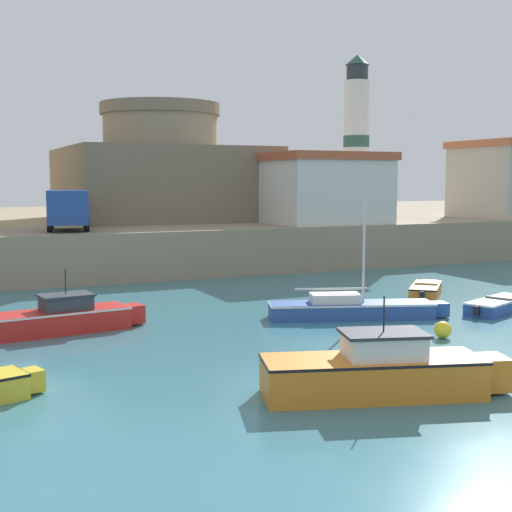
# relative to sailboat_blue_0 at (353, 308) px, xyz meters

# --- Properties ---
(ground_plane) EXTENTS (200.00, 200.00, 0.00)m
(ground_plane) POSITION_rel_sailboat_blue_0_xyz_m (-0.11, -8.43, -0.40)
(ground_plane) COLOR teal
(quay_seawall) EXTENTS (120.00, 40.00, 2.66)m
(quay_seawall) POSITION_rel_sailboat_blue_0_xyz_m (-0.11, 32.76, 0.93)
(quay_seawall) COLOR gray
(quay_seawall) RESTS_ON ground
(sailboat_blue_0) EXTENTS (7.05, 3.54, 4.66)m
(sailboat_blue_0) POSITION_rel_sailboat_blue_0_xyz_m (0.00, 0.00, 0.00)
(sailboat_blue_0) COLOR #284C9E
(sailboat_blue_0) RESTS_ON ground
(motorboat_red_2) EXTENTS (5.66, 2.23, 2.26)m
(motorboat_red_2) POSITION_rel_sailboat_blue_0_xyz_m (-10.74, 2.11, 0.12)
(motorboat_red_2) COLOR red
(motorboat_red_2) RESTS_ON ground
(dinghy_blue_3) EXTENTS (4.36, 2.61, 0.62)m
(dinghy_blue_3) POSITION_rel_sailboat_blue_0_xyz_m (6.29, -1.30, -0.10)
(dinghy_blue_3) COLOR #284C9E
(dinghy_blue_3) RESTS_ON ground
(dinghy_orange_4) EXTENTS (3.34, 3.48, 0.63)m
(dinghy_orange_4) POSITION_rel_sailboat_blue_0_xyz_m (5.98, 3.13, -0.09)
(dinghy_orange_4) COLOR orange
(dinghy_orange_4) RESTS_ON ground
(motorboat_orange_5) EXTENTS (6.41, 3.29, 2.54)m
(motorboat_orange_5) POSITION_rel_sailboat_blue_0_xyz_m (-4.83, -8.93, 0.23)
(motorboat_orange_5) COLOR orange
(motorboat_orange_5) RESTS_ON ground
(mooring_buoy) EXTENTS (0.60, 0.60, 0.60)m
(mooring_buoy) POSITION_rel_sailboat_blue_0_xyz_m (0.88, -4.35, -0.10)
(mooring_buoy) COLOR yellow
(mooring_buoy) RESTS_ON ground
(fortress) EXTENTS (13.27, 13.27, 8.03)m
(fortress) POSITION_rel_sailboat_blue_0_xyz_m (-0.11, 25.07, 5.31)
(fortress) COLOR #796C57
(fortress) RESTS_ON quay_seawall
(lighthouse) EXTENTS (2.05, 2.05, 12.49)m
(lighthouse) POSITION_rel_sailboat_blue_0_xyz_m (15.89, 24.98, 8.31)
(lighthouse) COLOR silver
(lighthouse) RESTS_ON quay_seawall
(harbor_shed_near_wharf) EXTENTS (7.32, 6.44, 4.46)m
(harbor_shed_near_wharf) POSITION_rel_sailboat_blue_0_xyz_m (7.89, 16.16, 4.51)
(harbor_shed_near_wharf) COLOR silver
(harbor_shed_near_wharf) RESTS_ON quay_seawall
(harbor_shed_mid_row) EXTENTS (7.29, 6.82, 5.57)m
(harbor_shed_mid_row) POSITION_rel_sailboat_blue_0_xyz_m (23.89, 16.38, 5.07)
(harbor_shed_mid_row) COLOR #BCB29E
(harbor_shed_mid_row) RESTS_ON quay_seawall
(truck_on_quay) EXTENTS (2.80, 4.59, 2.20)m
(truck_on_quay) POSITION_rel_sailboat_blue_0_xyz_m (-8.18, 15.86, 3.48)
(truck_on_quay) COLOR #234793
(truck_on_quay) RESTS_ON quay_seawall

